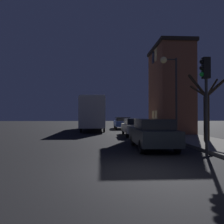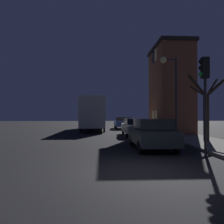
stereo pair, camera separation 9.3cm
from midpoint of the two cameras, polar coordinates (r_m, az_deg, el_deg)
The scene contains 9 objects.
ground_plane at distance 6.50m, azimuth 6.94°, elevation -15.84°, with size 120.00×120.00×0.00m, color black.
brick_building at distance 20.58m, azimuth 14.79°, elevation 5.82°, with size 3.07×5.26×7.81m.
streetlamp at distance 16.01m, azimuth 14.79°, elevation 8.39°, with size 1.20×0.47×5.65m.
traffic_light at distance 10.11m, azimuth 22.97°, elevation 6.58°, with size 0.43×0.24×4.14m.
bare_tree at distance 14.48m, azimuth 23.23°, elevation 0.72°, with size 2.03×1.12×4.15m.
bus at distance 25.16m, azimuth -4.93°, elevation 0.16°, with size 2.49×10.29×3.60m.
car_near_lane at distance 11.11m, azimuth 10.28°, elevation -5.49°, with size 1.77×4.11×1.51m.
car_mid_lane at distance 18.16m, azimuth 5.98°, elevation -3.77°, with size 1.89×4.65×1.44m.
car_far_lane at distance 27.37m, azimuth 2.59°, elevation -2.76°, with size 1.89×4.74×1.46m.
Camera 1 is at (-1.14, -6.18, 1.68)m, focal length 35.00 mm.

